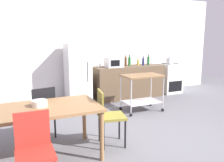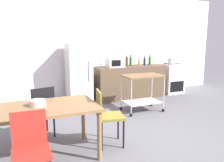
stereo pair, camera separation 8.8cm
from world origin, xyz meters
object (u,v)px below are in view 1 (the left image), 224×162
kitchen_cart (142,87)px  fruit_bowl (39,103)px  kettle (169,61)px  stove_oven (169,78)px  bottle_vinegar (129,61)px  chair_red (34,147)px  bottle_wine (138,63)px  chair_olive (108,114)px  bottle_sesame_oil (148,61)px  dining_table (44,113)px  refrigerator (78,73)px  bottle_soy_sauce (100,63)px  chair_black (42,109)px  bottle_hot_sauce (126,61)px  bottle_soda (143,62)px  microwave (114,62)px

kitchen_cart → fruit_bowl: kitchen_cart is taller
kettle → fruit_bowl: bearing=-149.6°
stove_oven → bottle_vinegar: bottle_vinegar is taller
chair_red → bottle_wine: bottle_wine is taller
chair_olive → bottle_sesame_oil: 3.55m
fruit_bowl → dining_table: bearing=-52.3°
chair_red → bottle_vinegar: (2.99, 3.33, 0.51)m
refrigerator → bottle_soy_sauce: bearing=-7.7°
dining_table → bottle_wine: bottle_wine is taller
chair_black → bottle_hot_sauce: bottle_hot_sauce is taller
chair_black → stove_oven: stove_oven is taller
chair_olive → refrigerator: bearing=4.4°
bottle_soy_sauce → bottle_soda: 1.33m
kitchen_cart → bottle_soy_sauce: size_ratio=3.06×
refrigerator → bottle_vinegar: size_ratio=5.03×
chair_black → bottle_sesame_oil: size_ratio=2.94×
bottle_vinegar → bottle_sesame_oil: size_ratio=1.02×
dining_table → microwave: (2.21, 2.48, 0.36)m
chair_red → stove_oven: 5.45m
dining_table → kitchen_cart: (2.38, 1.30, -0.10)m
bottle_vinegar → kettle: (1.26, -0.17, -0.03)m
kitchen_cart → refrigerator: bearing=130.1°
stove_oven → microwave: size_ratio=2.00×
dining_table → microwave: bearing=48.3°
bottle_vinegar → kitchen_cart: bearing=-106.4°
chair_red → dining_table: bearing=73.1°
bottle_hot_sauce → bottle_wine: bottle_hot_sauce is taller
chair_olive → bottle_vinegar: bottle_vinegar is taller
chair_red → bottle_sesame_oil: (3.58, 3.27, 0.51)m
kitchen_cart → bottle_vinegar: (0.39, 1.33, 0.45)m
chair_red → bottle_sesame_oil: size_ratio=2.94×
chair_olive → microwave: (1.25, 2.47, 0.51)m
kitchen_cart → bottle_sesame_oil: size_ratio=3.01×
dining_table → bottle_vinegar: bottle_vinegar is taller
bottle_soda → bottle_sesame_oil: (0.20, 0.04, 0.02)m
refrigerator → bottle_sesame_oil: size_ratio=5.12×
chair_red → fruit_bowl: bearing=78.2°
refrigerator → bottle_soy_sauce: size_ratio=5.21×
bottle_hot_sauce → bottle_wine: (0.36, -0.08, -0.04)m
fruit_bowl → microwave: bearing=46.8°
stove_oven → microwave: (-1.94, -0.09, 0.58)m
stove_oven → microwave: 2.03m
chair_red → refrigerator: size_ratio=0.57×
bottle_soy_sauce → bottle_vinegar: 0.94m
bottle_soy_sauce → bottle_wine: 1.15m
chair_black → fruit_bowl: 0.70m
bottle_hot_sauce → bottle_sesame_oil: (0.74, -0.02, -0.00)m
kitchen_cart → bottle_soda: (0.79, 1.23, 0.44)m
dining_table → chair_red: (-0.22, -0.70, -0.15)m
stove_oven → bottle_sesame_oil: 0.97m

